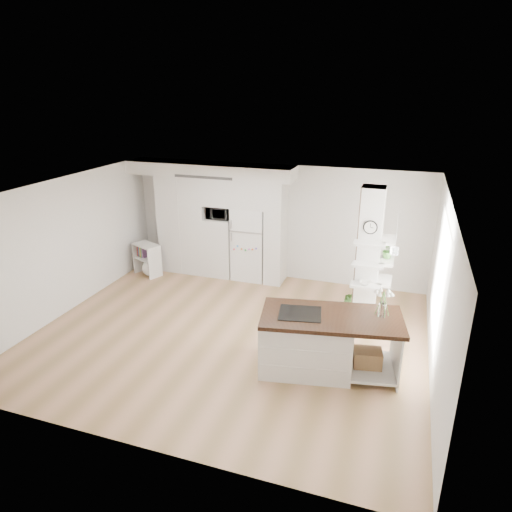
{
  "coord_description": "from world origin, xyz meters",
  "views": [
    {
      "loc": [
        2.84,
        -6.9,
        4.33
      ],
      "look_at": [
        0.22,
        0.9,
        1.27
      ],
      "focal_mm": 32.0,
      "sensor_mm": 36.0,
      "label": 1
    }
  ],
  "objects": [
    {
      "name": "floor",
      "position": [
        0.0,
        0.0,
        0.0
      ],
      "size": [
        7.0,
        6.0,
        0.01
      ],
      "primitive_type": "cube",
      "color": "tan",
      "rests_on": "ground"
    },
    {
      "name": "room",
      "position": [
        0.0,
        0.0,
        1.86
      ],
      "size": [
        7.04,
        6.04,
        2.72
      ],
      "color": "white",
      "rests_on": "ground"
    },
    {
      "name": "cabinet_wall",
      "position": [
        -1.45,
        2.67,
        1.51
      ],
      "size": [
        4.0,
        0.71,
        2.7
      ],
      "color": "silver",
      "rests_on": "floor"
    },
    {
      "name": "refrigerator",
      "position": [
        -0.53,
        2.68,
        0.88
      ],
      "size": [
        0.78,
        0.69,
        1.75
      ],
      "color": "white",
      "rests_on": "floor"
    },
    {
      "name": "column",
      "position": [
        2.38,
        1.13,
        1.35
      ],
      "size": [
        0.69,
        0.9,
        2.7
      ],
      "color": "silver",
      "rests_on": "floor"
    },
    {
      "name": "window",
      "position": [
        3.48,
        0.3,
        1.5
      ],
      "size": [
        0.0,
        2.4,
        2.4
      ],
      "primitive_type": "plane",
      "rotation": [
        1.57,
        0.0,
        -1.57
      ],
      "color": "white",
      "rests_on": "room"
    },
    {
      "name": "pendant_light",
      "position": [
        1.7,
        0.15,
        2.12
      ],
      "size": [
        0.12,
        0.12,
        0.1
      ],
      "primitive_type": "cylinder",
      "color": "white",
      "rests_on": "room"
    },
    {
      "name": "kitchen_island",
      "position": [
        1.69,
        -0.58,
        0.51
      ],
      "size": [
        2.34,
        1.42,
        1.56
      ],
      "rotation": [
        0.0,
        0.0,
        0.18
      ],
      "color": "silver",
      "rests_on": "floor"
    },
    {
      "name": "bookshelf",
      "position": [
        -2.93,
        2.04,
        0.34
      ],
      "size": [
        0.76,
        0.61,
        0.78
      ],
      "rotation": [
        0.0,
        0.0,
        -0.42
      ],
      "color": "silver",
      "rests_on": "floor"
    },
    {
      "name": "floor_plant_a",
      "position": [
        1.95,
        1.51,
        0.25
      ],
      "size": [
        0.28,
        0.22,
        0.5
      ],
      "primitive_type": "imported",
      "rotation": [
        0.0,
        0.0,
        -0.0
      ],
      "color": "#457F32",
      "rests_on": "floor"
    },
    {
      "name": "floor_plant_b",
      "position": [
        2.03,
        1.16,
        0.26
      ],
      "size": [
        0.36,
        0.36,
        0.52
      ],
      "primitive_type": "imported",
      "rotation": [
        0.0,
        0.0,
        -0.27
      ],
      "color": "#457F32",
      "rests_on": "floor"
    },
    {
      "name": "microwave",
      "position": [
        -1.27,
        2.62,
        1.57
      ],
      "size": [
        0.54,
        0.37,
        0.3
      ],
      "primitive_type": "imported",
      "color": "#2D2D2D",
      "rests_on": "cabinet_wall"
    },
    {
      "name": "shelf_plant",
      "position": [
        2.63,
        1.3,
        1.52
      ],
      "size": [
        0.27,
        0.23,
        0.3
      ],
      "primitive_type": "imported",
      "color": "#457F32",
      "rests_on": "column"
    },
    {
      "name": "decor_bowl",
      "position": [
        2.3,
        0.9,
        1.0
      ],
      "size": [
        0.22,
        0.22,
        0.05
      ],
      "primitive_type": "imported",
      "color": "white",
      "rests_on": "column"
    }
  ]
}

